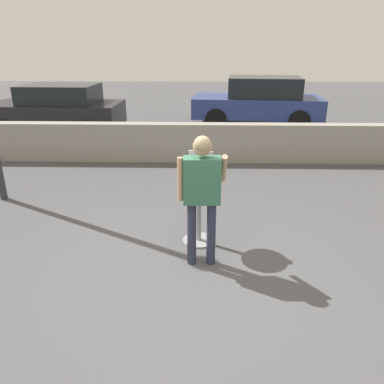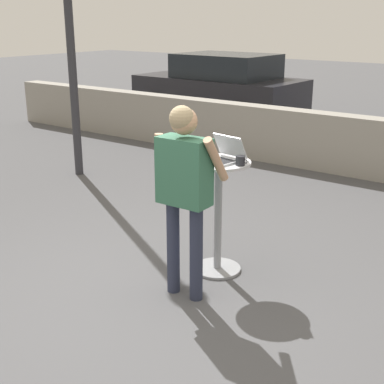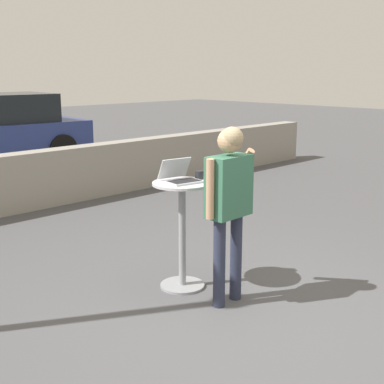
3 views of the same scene
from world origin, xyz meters
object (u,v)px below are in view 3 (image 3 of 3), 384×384
at_px(laptop, 181,177).
at_px(coffee_mug, 199,175).
at_px(cafe_table, 182,226).
at_px(standing_person, 229,193).

distance_m(laptop, coffee_mug, 0.22).
height_order(cafe_table, laptop, laptop).
relative_size(laptop, standing_person, 0.24).
height_order(coffee_mug, standing_person, standing_person).
relative_size(cafe_table, laptop, 2.76).
xyz_separation_m(cafe_table, laptop, (0.01, 0.03, 0.48)).
bearing_deg(cafe_table, laptop, 71.64).
bearing_deg(coffee_mug, cafe_table, 177.25).
height_order(cafe_table, standing_person, standing_person).
xyz_separation_m(cafe_table, standing_person, (0.04, -0.56, 0.41)).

